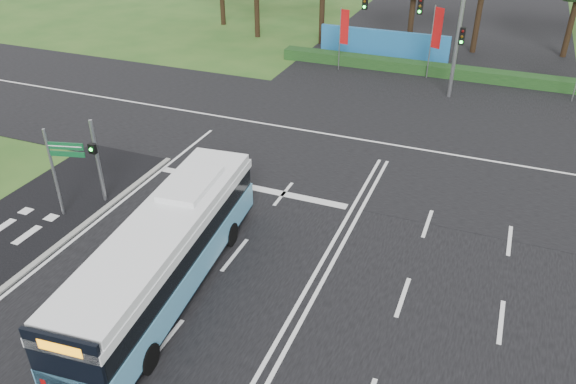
{
  "coord_description": "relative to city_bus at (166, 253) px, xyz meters",
  "views": [
    {
      "loc": [
        5.18,
        -15.52,
        13.28
      ],
      "look_at": [
        -1.86,
        2.0,
        2.11
      ],
      "focal_mm": 35.0,
      "sensor_mm": 36.0,
      "label": 1
    }
  ],
  "objects": [
    {
      "name": "city_bus",
      "position": [
        0.0,
        0.0,
        0.0
      ],
      "size": [
        3.4,
        11.39,
        3.22
      ],
      "rotation": [
        0.0,
        0.0,
        0.1
      ],
      "color": "#559DC6",
      "rests_on": "ground"
    },
    {
      "name": "hedge",
      "position": [
        4.54,
        27.16,
        -1.22
      ],
      "size": [
        22.0,
        1.2,
        0.8
      ],
      "primitive_type": "cube",
      "color": "#123313",
      "rests_on": "ground"
    },
    {
      "name": "kerb_strip",
      "position": [
        -5.56,
        -0.34,
        -1.56
      ],
      "size": [
        0.25,
        18.0,
        0.12
      ],
      "primitive_type": "cube",
      "color": "gray",
      "rests_on": "ground"
    },
    {
      "name": "banner_flag_mid",
      "position": [
        4.78,
        26.18,
        1.65
      ],
      "size": [
        0.69,
        0.35,
        5.05
      ],
      "rotation": [
        0.0,
        0.0,
        -0.42
      ],
      "color": "gray",
      "rests_on": "ground"
    },
    {
      "name": "road_main",
      "position": [
        4.54,
        2.66,
        -1.6
      ],
      "size": [
        20.0,
        120.0,
        0.04
      ],
      "primitive_type": "cube",
      "color": "black",
      "rests_on": "ground"
    },
    {
      "name": "pedestrian_signal",
      "position": [
        -6.04,
        4.12,
        0.54
      ],
      "size": [
        0.32,
        0.44,
        3.95
      ],
      "rotation": [
        0.0,
        0.0,
        -0.03
      ],
      "color": "gray",
      "rests_on": "ground"
    },
    {
      "name": "blue_hoarding",
      "position": [
        0.54,
        29.66,
        -0.52
      ],
      "size": [
        10.0,
        0.3,
        2.2
      ],
      "primitive_type": "cube",
      "color": "#1E65A4",
      "rests_on": "ground"
    },
    {
      "name": "traffic_light_gantry",
      "position": [
        4.75,
        23.16,
        3.04
      ],
      "size": [
        8.41,
        0.28,
        7.0
      ],
      "color": "gray",
      "rests_on": "ground"
    },
    {
      "name": "ground",
      "position": [
        4.54,
        2.66,
        -1.62
      ],
      "size": [
        120.0,
        120.0,
        0.0
      ],
      "primitive_type": "plane",
      "color": "#28531B",
      "rests_on": "ground"
    },
    {
      "name": "road_cross",
      "position": [
        4.54,
        14.66,
        -1.6
      ],
      "size": [
        120.0,
        14.0,
        0.05
      ],
      "primitive_type": "cube",
      "color": "black",
      "rests_on": "ground"
    },
    {
      "name": "banner_flag_left",
      "position": [
        -1.53,
        25.63,
        1.31
      ],
      "size": [
        0.66,
        0.12,
        4.5
      ],
      "rotation": [
        0.0,
        0.0,
        -0.11
      ],
      "color": "gray",
      "rests_on": "ground"
    },
    {
      "name": "street_sign",
      "position": [
        -6.65,
        2.61,
        0.94
      ],
      "size": [
        1.54,
        0.49,
        4.07
      ],
      "rotation": [
        0.0,
        0.0,
        0.26
      ],
      "color": "gray",
      "rests_on": "ground"
    }
  ]
}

